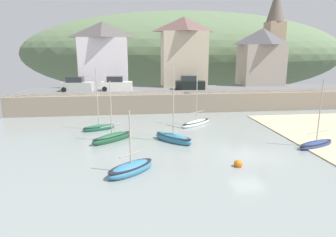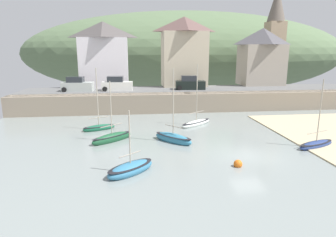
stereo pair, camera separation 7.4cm
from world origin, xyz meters
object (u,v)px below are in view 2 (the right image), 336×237
(fishing_boat_green, at_px, (99,127))
(motorboat_with_cabin, at_px, (316,144))
(sailboat_nearest_shore, at_px, (196,123))
(parked_car_by_wall, at_px, (117,85))
(mooring_buoy, at_px, (238,164))
(sailboat_white_hull, at_px, (112,138))
(parked_car_end_of_row, at_px, (190,84))
(waterfront_building_centre, at_px, (184,51))
(waterfront_building_left, at_px, (104,54))
(church_with_spire, at_px, (275,33))
(parked_car_near_slipway, at_px, (77,85))
(dinghy_open_wooden, at_px, (131,169))
(sailboat_blue_trim, at_px, (173,138))
(waterfront_building_right, at_px, (262,56))

(fishing_boat_green, distance_m, motorboat_with_cabin, 19.88)
(sailboat_nearest_shore, height_order, parked_car_by_wall, sailboat_nearest_shore)
(mooring_buoy, bearing_deg, fishing_boat_green, 133.84)
(sailboat_nearest_shore, bearing_deg, sailboat_white_hull, 170.61)
(parked_car_by_wall, height_order, parked_car_end_of_row, same)
(sailboat_nearest_shore, xyz_separation_m, fishing_boat_green, (-10.11, -0.80, 0.02))
(parked_car_by_wall, bearing_deg, waterfront_building_centre, 27.60)
(waterfront_building_left, relative_size, fishing_boat_green, 1.50)
(sailboat_nearest_shore, relative_size, fishing_boat_green, 1.04)
(fishing_boat_green, height_order, sailboat_white_hull, fishing_boat_green)
(waterfront_building_left, height_order, fishing_boat_green, waterfront_building_left)
(church_with_spire, bearing_deg, parked_car_near_slipway, -164.95)
(waterfront_building_left, distance_m, church_with_spire, 28.78)
(parked_car_near_slipway, bearing_deg, dinghy_open_wooden, -67.92)
(sailboat_blue_trim, xyz_separation_m, motorboat_with_cabin, (11.49, -2.86, -0.07))
(motorboat_with_cabin, bearing_deg, sailboat_nearest_shore, 112.00)
(sailboat_nearest_shore, relative_size, motorboat_with_cabin, 1.14)
(parked_car_near_slipway, distance_m, mooring_buoy, 27.10)
(church_with_spire, height_order, sailboat_white_hull, church_with_spire)
(sailboat_nearest_shore, distance_m, sailboat_white_hull, 9.81)
(parked_car_end_of_row, bearing_deg, parked_car_near_slipway, -174.81)
(dinghy_open_wooden, bearing_deg, parked_car_near_slipway, 66.63)
(mooring_buoy, bearing_deg, waterfront_building_centre, 88.15)
(waterfront_building_left, xyz_separation_m, fishing_boat_green, (0.65, -16.29, -6.96))
(church_with_spire, xyz_separation_m, mooring_buoy, (-17.15, -31.22, -10.46))
(parked_car_end_of_row, bearing_deg, sailboat_blue_trim, -100.43)
(church_with_spire, relative_size, parked_car_end_of_row, 3.77)
(waterfront_building_left, height_order, motorboat_with_cabin, waterfront_building_left)
(dinghy_open_wooden, distance_m, parked_car_by_wall, 23.19)
(sailboat_white_hull, bearing_deg, fishing_boat_green, 71.76)
(sailboat_white_hull, bearing_deg, waterfront_building_centre, 24.63)
(fishing_boat_green, bearing_deg, motorboat_with_cabin, -47.78)
(sailboat_blue_trim, bearing_deg, parked_car_by_wall, 155.74)
(parked_car_near_slipway, bearing_deg, sailboat_white_hull, -65.98)
(parked_car_by_wall, bearing_deg, sailboat_white_hull, -85.70)
(parked_car_near_slipway, bearing_deg, sailboat_blue_trim, -52.17)
(sailboat_blue_trim, height_order, mooring_buoy, sailboat_blue_trim)
(waterfront_building_right, relative_size, sailboat_blue_trim, 1.34)
(waterfront_building_centre, height_order, motorboat_with_cabin, waterfront_building_centre)
(fishing_boat_green, bearing_deg, parked_car_near_slipway, 83.44)
(sailboat_nearest_shore, xyz_separation_m, dinghy_open_wooden, (-6.91, -11.95, 0.03))
(parked_car_near_slipway, bearing_deg, sailboat_nearest_shore, -33.24)
(sailboat_blue_trim, distance_m, dinghy_open_wooden, 7.32)
(motorboat_with_cabin, xyz_separation_m, parked_car_near_slipway, (-22.30, 19.45, 2.95))
(church_with_spire, bearing_deg, parked_car_end_of_row, -152.26)
(sailboat_nearest_shore, height_order, fishing_boat_green, sailboat_nearest_shore)
(fishing_boat_green, distance_m, mooring_buoy, 15.16)
(waterfront_building_centre, height_order, mooring_buoy, waterfront_building_centre)
(church_with_spire, bearing_deg, parked_car_by_wall, -162.10)
(parked_car_end_of_row, bearing_deg, waterfront_building_centre, 96.64)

